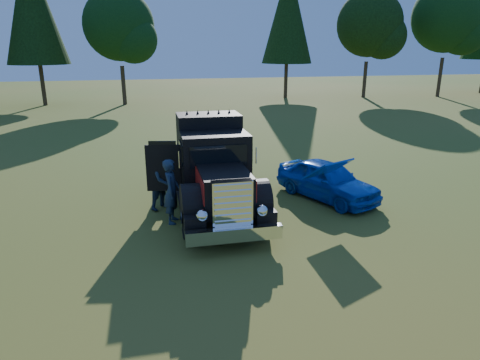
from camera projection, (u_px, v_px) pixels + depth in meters
name	position (u px, v px, depth m)	size (l,w,h in m)	color
ground	(230.00, 231.00, 12.38)	(120.00, 120.00, 0.00)	#32591A
treeline	(122.00, 13.00, 34.57)	(72.10, 24.04, 13.84)	#2D2116
diamond_t_truck	(213.00, 171.00, 13.75)	(3.37, 7.16, 3.00)	black
hotrod_coupe	(327.00, 180.00, 14.88)	(3.05, 4.35, 1.89)	#062996
spectator_near	(172.00, 191.00, 12.77)	(0.72, 0.47, 1.97)	#21244E
spectator_far	(163.00, 179.00, 13.89)	(0.97, 0.76, 2.00)	#1B2A3F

